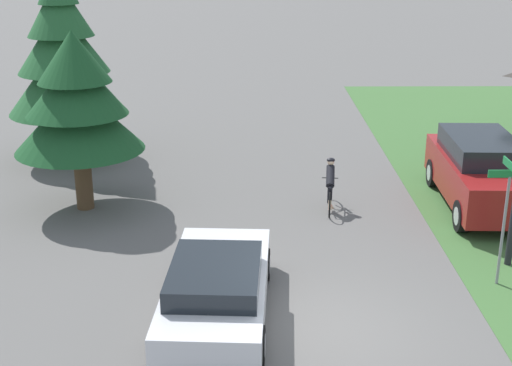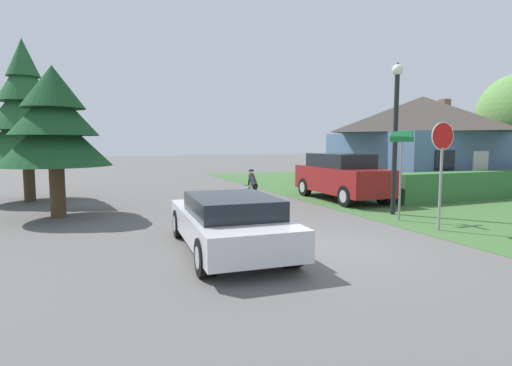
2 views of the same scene
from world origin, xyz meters
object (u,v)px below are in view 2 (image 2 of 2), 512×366
object	(u,v)px
cyclist	(253,188)
stop_sign	(442,154)
sedan_left_lane	(229,222)
street_lamp	(396,122)
parked_suv_right	(341,176)
conifer_tall_near	(54,124)
conifer_tall_far	(26,115)
cottage_house	(421,140)
street_name_sign	(401,159)

from	to	relation	value
cyclist	stop_sign	xyz separation A→B (m)	(3.12, -5.82, 1.40)
sedan_left_lane	street_lamp	size ratio (longest dim) A/B	0.95
parked_suv_right	stop_sign	world-z (taller)	stop_sign
parked_suv_right	street_lamp	bearing A→B (deg)	175.92
parked_suv_right	conifer_tall_near	xyz separation A→B (m)	(-10.64, 0.00, 1.98)
stop_sign	conifer_tall_far	world-z (taller)	conifer_tall_far
cottage_house	parked_suv_right	bearing A→B (deg)	-154.29
cyclist	conifer_tall_far	xyz separation A→B (m)	(-7.97, 4.54, 2.80)
parked_suv_right	stop_sign	distance (m)	6.18
stop_sign	street_lamp	distance (m)	2.69
stop_sign	cottage_house	bearing A→B (deg)	-130.44
cottage_house	street_name_sign	size ratio (longest dim) A/B	3.18
sedan_left_lane	street_lamp	bearing A→B (deg)	-67.55
street_name_sign	conifer_tall_near	size ratio (longest dim) A/B	0.57
cyclist	parked_suv_right	world-z (taller)	parked_suv_right
sedan_left_lane	conifer_tall_near	size ratio (longest dim) A/B	0.99
stop_sign	conifer_tall_near	distance (m)	11.46
cyclist	stop_sign	distance (m)	6.75
stop_sign	cyclist	bearing A→B (deg)	-60.37
street_lamp	street_name_sign	xyz separation A→B (m)	(-0.56, -0.92, -1.17)
sedan_left_lane	street_name_sign	size ratio (longest dim) A/B	1.74
conifer_tall_near	parked_suv_right	bearing A→B (deg)	-0.02
cyclist	parked_suv_right	xyz separation A→B (m)	(4.04, 0.20, 0.31)
conifer_tall_far	street_name_sign	bearing A→B (deg)	-38.59
conifer_tall_near	conifer_tall_far	world-z (taller)	conifer_tall_far
cottage_house	conifer_tall_far	distance (m)	19.32
cyclist	conifer_tall_far	world-z (taller)	conifer_tall_far
parked_suv_right	cyclist	bearing A→B (deg)	94.72
sedan_left_lane	conifer_tall_near	distance (m)	7.35
conifer_tall_near	street_name_sign	bearing A→B (deg)	-24.87
street_name_sign	conifer_tall_far	distance (m)	14.26
street_name_sign	conifer_tall_far	world-z (taller)	conifer_tall_far
stop_sign	conifer_tall_near	bearing A→B (deg)	-30.34
cottage_house	stop_sign	bearing A→B (deg)	-129.34
sedan_left_lane	conifer_tall_near	xyz separation A→B (m)	(-3.81, 5.84, 2.32)
parked_suv_right	conifer_tall_near	distance (m)	10.82
street_name_sign	conifer_tall_near	xyz separation A→B (m)	(-9.71, 4.50, 1.08)
cyclist	stop_sign	size ratio (longest dim) A/B	0.57
sedan_left_lane	parked_suv_right	distance (m)	8.99
conifer_tall_near	sedan_left_lane	bearing A→B (deg)	-56.85
sedan_left_lane	street_name_sign	distance (m)	6.17
cyclist	conifer_tall_far	bearing A→B (deg)	66.47
parked_suv_right	street_lamp	world-z (taller)	street_lamp
cottage_house	sedan_left_lane	world-z (taller)	cottage_house
sedan_left_lane	street_name_sign	xyz separation A→B (m)	(5.90, 1.33, 1.24)
conifer_tall_far	cottage_house	bearing A→B (deg)	-3.70
cottage_house	cyclist	distance (m)	11.91
conifer_tall_far	cyclist	bearing A→B (deg)	-29.69
cottage_house	conifer_tall_far	bearing A→B (deg)	178.85
street_name_sign	parked_suv_right	bearing A→B (deg)	78.29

